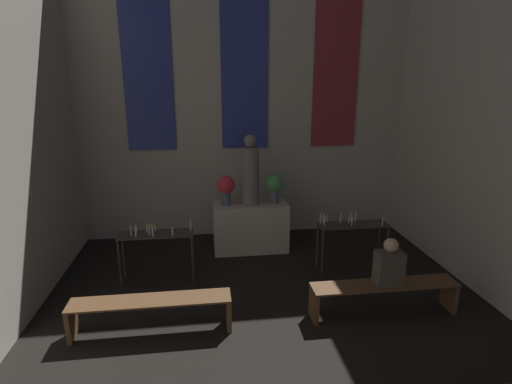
# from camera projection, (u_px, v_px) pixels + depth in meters

# --- Properties ---
(wall_back) EXTENTS (6.70, 0.16, 5.70)m
(wall_back) POSITION_uv_depth(u_px,v_px,m) (244.00, 93.00, 7.80)
(wall_back) COLOR #B2AD9E
(wall_back) RESTS_ON ground_plane
(altar) EXTENTS (1.39, 0.61, 0.92)m
(altar) POSITION_uv_depth(u_px,v_px,m) (251.00, 227.00, 7.55)
(altar) COLOR #BCB29E
(altar) RESTS_ON ground_plane
(statue) EXTENTS (0.32, 0.32, 1.29)m
(statue) POSITION_uv_depth(u_px,v_px,m) (250.00, 173.00, 7.26)
(statue) COLOR slate
(statue) RESTS_ON altar
(flower_vase_left) EXTENTS (0.34, 0.34, 0.55)m
(flower_vase_left) POSITION_uv_depth(u_px,v_px,m) (226.00, 187.00, 7.27)
(flower_vase_left) COLOR #4C5666
(flower_vase_left) RESTS_ON altar
(flower_vase_right) EXTENTS (0.34, 0.34, 0.55)m
(flower_vase_right) POSITION_uv_depth(u_px,v_px,m) (274.00, 185.00, 7.39)
(flower_vase_right) COLOR #4C5666
(flower_vase_right) RESTS_ON altar
(candle_rack_left) EXTENTS (1.18, 0.37, 1.00)m
(candle_rack_left) POSITION_uv_depth(u_px,v_px,m) (156.00, 241.00, 6.32)
(candle_rack_left) COLOR #332D28
(candle_rack_left) RESTS_ON ground_plane
(candle_rack_right) EXTENTS (1.18, 0.37, 0.99)m
(candle_rack_right) POSITION_uv_depth(u_px,v_px,m) (352.00, 231.00, 6.74)
(candle_rack_right) COLOR #332D28
(candle_rack_right) RESTS_ON ground_plane
(pew_back_left) EXTENTS (2.03, 0.36, 0.46)m
(pew_back_left) POSITION_uv_depth(u_px,v_px,m) (151.00, 308.00, 5.07)
(pew_back_left) COLOR brown
(pew_back_left) RESTS_ON ground_plane
(pew_back_right) EXTENTS (2.03, 0.36, 0.46)m
(pew_back_right) POSITION_uv_depth(u_px,v_px,m) (384.00, 292.00, 5.46)
(pew_back_right) COLOR brown
(pew_back_right) RESTS_ON ground_plane
(person_seated) EXTENTS (0.36, 0.24, 0.66)m
(person_seated) POSITION_uv_depth(u_px,v_px,m) (389.00, 265.00, 5.36)
(person_seated) COLOR #4C4238
(person_seated) RESTS_ON pew_back_right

